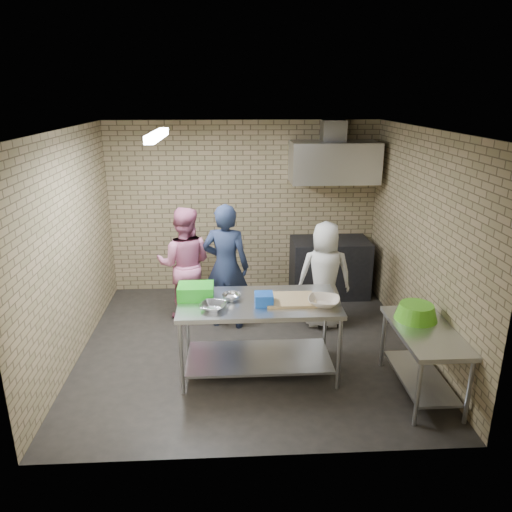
% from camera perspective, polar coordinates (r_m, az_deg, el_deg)
% --- Properties ---
extents(floor, '(4.20, 4.20, 0.00)m').
position_cam_1_polar(floor, '(6.36, -0.81, -10.46)').
color(floor, black).
rests_on(floor, ground).
extents(ceiling, '(4.20, 4.20, 0.00)m').
position_cam_1_polar(ceiling, '(5.57, -0.94, 14.58)').
color(ceiling, black).
rests_on(ceiling, ground).
extents(back_wall, '(4.20, 0.06, 2.70)m').
position_cam_1_polar(back_wall, '(7.76, -1.48, 5.63)').
color(back_wall, '#9D8662').
rests_on(back_wall, ground).
extents(front_wall, '(4.20, 0.06, 2.70)m').
position_cam_1_polar(front_wall, '(3.97, 0.33, -7.44)').
color(front_wall, '#9D8662').
rests_on(front_wall, ground).
extents(left_wall, '(0.06, 4.00, 2.70)m').
position_cam_1_polar(left_wall, '(6.12, -20.93, 0.81)').
color(left_wall, '#9D8662').
rests_on(left_wall, ground).
extents(right_wall, '(0.06, 4.00, 2.70)m').
position_cam_1_polar(right_wall, '(6.27, 18.69, 1.47)').
color(right_wall, '#9D8662').
rests_on(right_wall, ground).
extents(prep_table, '(1.78, 0.89, 0.89)m').
position_cam_1_polar(prep_table, '(5.63, 0.31, -9.42)').
color(prep_table, silver).
rests_on(prep_table, floor).
extents(side_counter, '(0.60, 1.20, 0.75)m').
position_cam_1_polar(side_counter, '(5.60, 18.83, -11.53)').
color(side_counter, silver).
rests_on(side_counter, floor).
extents(stove, '(1.20, 0.70, 0.90)m').
position_cam_1_polar(stove, '(7.83, 8.57, -1.31)').
color(stove, black).
rests_on(stove, floor).
extents(range_hood, '(1.30, 0.60, 0.60)m').
position_cam_1_polar(range_hood, '(7.49, 9.11, 10.78)').
color(range_hood, silver).
rests_on(range_hood, back_wall).
extents(hood_duct, '(0.35, 0.30, 0.30)m').
position_cam_1_polar(hood_duct, '(7.59, 9.05, 14.30)').
color(hood_duct, '#A5A8AD').
rests_on(hood_duct, back_wall).
extents(wall_shelf, '(0.80, 0.20, 0.04)m').
position_cam_1_polar(wall_shelf, '(7.77, 10.94, 9.60)').
color(wall_shelf, '#3F2B19').
rests_on(wall_shelf, back_wall).
extents(fluorescent_fixture, '(0.10, 1.25, 0.08)m').
position_cam_1_polar(fluorescent_fixture, '(5.63, -11.46, 13.65)').
color(fluorescent_fixture, white).
rests_on(fluorescent_fixture, ceiling).
extents(green_crate, '(0.40, 0.30, 0.16)m').
position_cam_1_polar(green_crate, '(5.52, -7.05, -4.13)').
color(green_crate, '#1F9E1D').
rests_on(green_crate, prep_table).
extents(blue_tub, '(0.20, 0.20, 0.13)m').
position_cam_1_polar(blue_tub, '(5.32, 0.93, -5.05)').
color(blue_tub, '#164AAC').
rests_on(blue_tub, prep_table).
extents(cutting_board, '(0.55, 0.42, 0.03)m').
position_cam_1_polar(cutting_board, '(5.44, 4.03, -5.11)').
color(cutting_board, tan).
rests_on(cutting_board, prep_table).
extents(mixing_bowl_a, '(0.34, 0.34, 0.07)m').
position_cam_1_polar(mixing_bowl_a, '(5.23, -5.04, -5.91)').
color(mixing_bowl_a, '#B0B1B7').
rests_on(mixing_bowl_a, prep_table).
extents(mixing_bowl_b, '(0.26, 0.26, 0.07)m').
position_cam_1_polar(mixing_bowl_b, '(5.46, -2.87, -4.80)').
color(mixing_bowl_b, '#ADAFB4').
rests_on(mixing_bowl_b, prep_table).
extents(ceramic_bowl, '(0.42, 0.42, 0.08)m').
position_cam_1_polar(ceramic_bowl, '(5.37, 7.93, -5.28)').
color(ceramic_bowl, beige).
rests_on(ceramic_bowl, prep_table).
extents(green_basin, '(0.46, 0.46, 0.17)m').
position_cam_1_polar(green_basin, '(5.59, 18.20, -6.20)').
color(green_basin, '#59C626').
rests_on(green_basin, side_counter).
extents(bottle_red, '(0.07, 0.07, 0.18)m').
position_cam_1_polar(bottle_red, '(7.69, 9.16, 10.45)').
color(bottle_red, '#B22619').
rests_on(bottle_red, wall_shelf).
extents(bottle_green, '(0.06, 0.06, 0.15)m').
position_cam_1_polar(bottle_green, '(7.79, 12.07, 10.27)').
color(bottle_green, green).
rests_on(bottle_green, wall_shelf).
extents(man_navy, '(0.70, 0.54, 1.73)m').
position_cam_1_polar(man_navy, '(6.56, -3.53, -1.26)').
color(man_navy, '#141A33').
rests_on(man_navy, floor).
extents(woman_pink, '(0.84, 0.68, 1.63)m').
position_cam_1_polar(woman_pink, '(6.87, -8.34, -0.96)').
color(woman_pink, '#CB6B93').
rests_on(woman_pink, floor).
extents(woman_white, '(0.76, 0.53, 1.48)m').
position_cam_1_polar(woman_white, '(6.68, 8.03, -2.22)').
color(woman_white, white).
rests_on(woman_white, floor).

